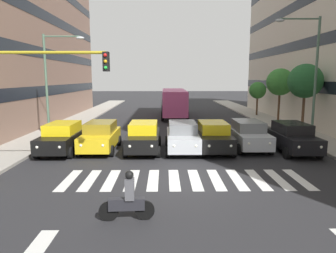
% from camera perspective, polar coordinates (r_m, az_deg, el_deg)
% --- Properties ---
extents(ground_plane, '(180.00, 180.00, 0.00)m').
position_cam_1_polar(ground_plane, '(13.40, 3.10, -9.80)').
color(ground_plane, '#262628').
extents(building_right_block_0, '(10.69, 26.94, 19.24)m').
position_cam_1_polar(building_right_block_0, '(34.85, -28.57, 16.69)').
color(building_right_block_0, '#846656').
rests_on(building_right_block_0, ground_plane).
extents(crosswalk_markings, '(10.35, 2.80, 0.01)m').
position_cam_1_polar(crosswalk_markings, '(13.40, 3.10, -9.79)').
color(crosswalk_markings, silver).
rests_on(crosswalk_markings, ground_plane).
extents(lane_arrow_1, '(0.50, 2.20, 0.01)m').
position_cam_1_polar(lane_arrow_1, '(8.97, -23.52, -20.52)').
color(lane_arrow_1, silver).
rests_on(lane_arrow_1, ground_plane).
extents(car_0, '(2.02, 4.44, 1.72)m').
position_cam_1_polar(car_0, '(19.40, 22.05, -1.86)').
color(car_0, black).
rests_on(car_0, ground_plane).
extents(car_1, '(2.02, 4.44, 1.72)m').
position_cam_1_polar(car_1, '(19.47, 14.67, -1.45)').
color(car_1, '#B2B7BC').
rests_on(car_1, ground_plane).
extents(car_2, '(2.02, 4.44, 1.72)m').
position_cam_1_polar(car_2, '(18.47, 8.41, -1.81)').
color(car_2, black).
rests_on(car_2, ground_plane).
extents(car_3, '(2.02, 4.44, 1.72)m').
position_cam_1_polar(car_3, '(18.28, 2.69, -1.84)').
color(car_3, '#B2B7BC').
rests_on(car_3, ground_plane).
extents(car_4, '(2.02, 4.44, 1.72)m').
position_cam_1_polar(car_4, '(18.24, -4.56, -1.87)').
color(car_4, black).
rests_on(car_4, ground_plane).
extents(car_5, '(2.02, 4.44, 1.72)m').
position_cam_1_polar(car_5, '(18.81, -12.42, -1.73)').
color(car_5, gold).
rests_on(car_5, ground_plane).
extents(car_6, '(2.02, 4.44, 1.72)m').
position_cam_1_polar(car_6, '(19.00, -19.01, -1.91)').
color(car_6, black).
rests_on(car_6, ground_plane).
extents(bus_behind_traffic, '(2.78, 10.50, 3.00)m').
position_cam_1_polar(bus_behind_traffic, '(34.58, 1.09, 4.92)').
color(bus_behind_traffic, '#DB5193').
rests_on(bus_behind_traffic, ground_plane).
extents(motorcycle_with_rider, '(1.70, 0.38, 1.57)m').
position_cam_1_polar(motorcycle_with_rider, '(9.68, -7.49, -13.37)').
color(motorcycle_with_rider, black).
rests_on(motorcycle_with_rider, ground_plane).
extents(traffic_light_gantry, '(4.92, 0.36, 5.50)m').
position_cam_1_polar(traffic_light_gantry, '(13.58, -25.02, 5.74)').
color(traffic_light_gantry, '#AD991E').
rests_on(traffic_light_gantry, ground_plane).
extents(street_lamp_left, '(2.87, 0.28, 7.97)m').
position_cam_1_polar(street_lamp_left, '(21.96, 24.81, 9.84)').
color(street_lamp_left, '#4C6B56').
rests_on(street_lamp_left, sidewalk_left).
extents(street_lamp_right, '(2.78, 0.28, 7.04)m').
position_cam_1_polar(street_lamp_right, '(22.44, -20.63, 8.77)').
color(street_lamp_right, '#4C6B56').
rests_on(street_lamp_right, sidewalk_right).
extents(street_tree_1, '(2.57, 2.57, 5.23)m').
position_cam_1_polar(street_tree_1, '(25.51, 24.09, 7.67)').
color(street_tree_1, '#513823').
rests_on(street_tree_1, sidewalk_left).
extents(street_tree_2, '(2.49, 2.49, 5.04)m').
position_cam_1_polar(street_tree_2, '(30.45, 20.07, 7.73)').
color(street_tree_2, '#513823').
rests_on(street_tree_2, sidewalk_left).
extents(street_tree_3, '(1.88, 1.88, 3.74)m').
position_cam_1_polar(street_tree_3, '(36.30, 16.28, 6.44)').
color(street_tree_3, '#513823').
rests_on(street_tree_3, sidewalk_left).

